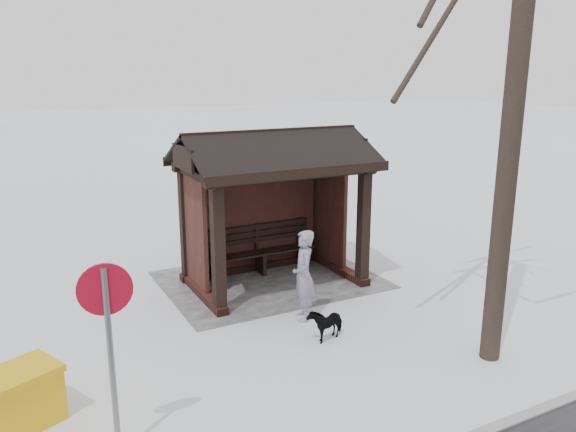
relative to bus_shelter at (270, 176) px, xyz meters
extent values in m
plane|color=white|center=(0.00, 0.16, -2.17)|extent=(120.00, 120.00, 0.00)
cube|color=#9A999F|center=(0.00, -0.04, -2.16)|extent=(4.20, 3.20, 0.02)
cube|color=#331812|center=(0.00, -0.74, -2.09)|extent=(3.30, 0.22, 0.16)
cube|color=#331812|center=(-1.50, 0.16, -2.09)|extent=(0.22, 2.10, 0.16)
cube|color=#331812|center=(1.50, 0.16, -2.09)|extent=(0.22, 2.10, 0.16)
cube|color=black|center=(-1.50, 1.06, -1.02)|extent=(0.20, 0.20, 2.30)
cube|color=black|center=(1.50, 1.06, -1.02)|extent=(0.20, 0.20, 2.30)
cube|color=black|center=(-1.50, -0.74, -1.02)|extent=(0.20, 0.20, 2.30)
cube|color=black|center=(1.50, -0.74, -1.02)|extent=(0.20, 0.20, 2.30)
cube|color=black|center=(0.00, -0.74, -0.94)|extent=(2.80, 0.08, 2.14)
cube|color=black|center=(-1.50, -0.16, -0.94)|extent=(0.08, 1.17, 2.14)
cube|color=black|center=(1.50, -0.16, -0.94)|extent=(0.08, 1.17, 2.14)
cube|color=black|center=(0.00, 1.06, 0.19)|extent=(3.40, 0.20, 0.18)
cube|color=black|center=(0.00, -0.74, 0.19)|extent=(3.40, 0.20, 0.18)
cylinder|color=black|center=(-1.50, 4.36, 2.11)|extent=(0.29, 0.29, 8.55)
imported|color=gray|center=(0.30, 1.89, -1.38)|extent=(0.55, 0.67, 1.57)
imported|color=black|center=(0.34, 2.69, -1.90)|extent=(0.69, 0.47, 0.54)
cube|color=gold|center=(4.78, 2.98, -1.84)|extent=(1.06, 0.91, 0.65)
cube|color=gold|center=(4.78, 2.98, -1.48)|extent=(1.13, 0.98, 0.08)
cylinder|color=slate|center=(3.84, 4.04, -1.07)|extent=(0.07, 0.07, 2.18)
cylinder|color=#A60B21|center=(3.84, 4.02, -0.22)|extent=(0.57, 0.10, 0.57)
cylinder|color=white|center=(3.84, 4.00, -0.22)|extent=(0.44, 0.08, 0.44)
camera|label=1|loc=(4.68, 9.68, 1.94)|focal=35.00mm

